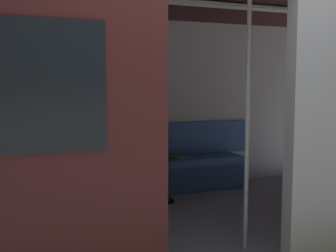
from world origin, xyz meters
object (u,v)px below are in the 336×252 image
person_seated (147,144)px  handbag (105,156)px  train_car (159,67)px  grab_pole_door (152,123)px  book (176,157)px  grab_pole_far (247,119)px  bench_seat (134,170)px

person_seated → handbag: (0.50, -0.12, -0.14)m
train_car → grab_pole_door: 1.04m
person_seated → grab_pole_door: grab_pole_door is taller
train_car → person_seated: bearing=-101.3°
handbag → book: size_ratio=1.18×
person_seated → grab_pole_far: grab_pole_far is taller
train_car → grab_pole_door: size_ratio=2.87×
book → grab_pole_far: (0.16, 2.01, 0.66)m
grab_pole_far → book: bearing=-94.7°
grab_pole_far → bench_seat: bearing=-77.7°
train_car → bench_seat: 1.67m
book → grab_pole_door: 2.37m
book → grab_pole_door: bearing=37.7°
train_car → handbag: (0.29, -1.19, -1.05)m
handbag → grab_pole_door: grab_pole_door is taller
person_seated → grab_pole_far: 1.97m
handbag → bench_seat: bearing=168.4°
handbag → grab_pole_far: bearing=111.0°
train_car → book: (-0.65, -1.18, -1.13)m
book → grab_pole_door: grab_pole_door is taller
bench_seat → person_seated: person_seated is taller
person_seated → handbag: size_ratio=4.47×
person_seated → book: (-0.44, -0.11, -0.21)m
person_seated → handbag: 0.53m
book → handbag: bearing=-26.9°
book → grab_pole_far: 2.12m
person_seated → grab_pole_far: bearing=98.3°
train_car → bench_seat: train_car is taller
grab_pole_door → grab_pole_far: 0.85m
bench_seat → handbag: 0.40m
train_car → handbag: size_ratio=24.62×
person_seated → bench_seat: bearing=-19.4°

